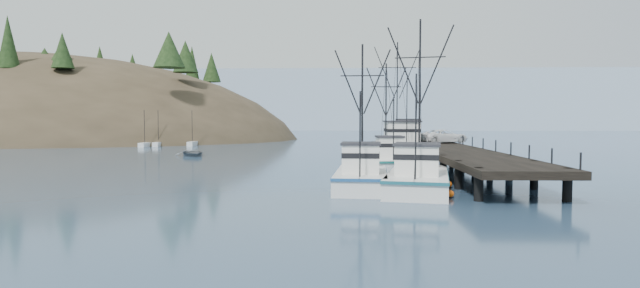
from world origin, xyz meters
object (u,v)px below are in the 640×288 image
(trawler_far, at_px, (387,161))
(motorboat, at_px, (192,156))
(pier_shed, at_px, (408,129))
(pier, at_px, (448,151))
(trawler_mid, at_px, (362,177))
(trawler_near, at_px, (418,178))
(pickup_truck, at_px, (444,136))
(work_vessel, at_px, (399,149))

(trawler_far, xyz_separation_m, motorboat, (-23.45, 16.48, -0.82))
(trawler_far, height_order, pier_shed, trawler_far)
(trawler_far, height_order, motorboat, trawler_far)
(pier, xyz_separation_m, trawler_mid, (-9.32, -14.75, -0.87))
(pier, xyz_separation_m, trawler_near, (-5.46, -15.48, -0.87))
(pier, relative_size, trawler_far, 4.20)
(motorboat, bearing_deg, trawler_mid, -83.93)
(pier_shed, relative_size, pickup_truck, 0.57)
(pier, relative_size, pickup_truck, 7.78)
(pier, relative_size, motorboat, 8.46)
(trawler_mid, relative_size, trawler_far, 1.01)
(pickup_truck, bearing_deg, motorboat, 58.97)
(work_vessel, xyz_separation_m, motorboat, (-26.02, 4.19, -1.23))
(trawler_mid, relative_size, motorboat, 2.04)
(trawler_near, bearing_deg, motorboat, 129.76)
(pier, xyz_separation_m, pier_shed, (-1.50, 18.00, 1.73))
(pickup_truck, bearing_deg, work_vessel, 54.80)
(pier_shed, bearing_deg, pickup_truck, -74.05)
(motorboat, bearing_deg, work_vessel, -38.76)
(work_vessel, height_order, pier_shed, work_vessel)
(motorboat, bearing_deg, trawler_far, -64.71)
(trawler_mid, height_order, trawler_far, trawler_mid)
(work_vessel, relative_size, pier_shed, 5.47)
(work_vessel, bearing_deg, trawler_near, -93.88)
(trawler_near, distance_m, trawler_far, 12.78)
(trawler_mid, relative_size, work_vessel, 0.61)
(trawler_near, relative_size, work_vessel, 0.70)
(pier, distance_m, pickup_truck, 8.46)
(trawler_near, bearing_deg, work_vessel, 86.12)
(pier_shed, height_order, pickup_truck, pier_shed)
(trawler_near, bearing_deg, pier_shed, 83.25)
(trawler_near, relative_size, motorboat, 2.35)
(trawler_mid, xyz_separation_m, trawler_far, (2.99, 12.02, 0.00))
(work_vessel, xyz_separation_m, pickup_truck, (5.04, -1.27, 1.56))
(pier, height_order, work_vessel, work_vessel)
(trawler_near, xyz_separation_m, pier_shed, (3.96, 33.48, 2.60))
(pier, height_order, trawler_near, trawler_near)
(pier_shed, bearing_deg, trawler_far, -103.13)
(work_vessel, bearing_deg, pickup_truck, -14.14)
(trawler_near, height_order, pier_shed, trawler_near)
(pier, relative_size, work_vessel, 2.51)
(pier, distance_m, trawler_mid, 17.47)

